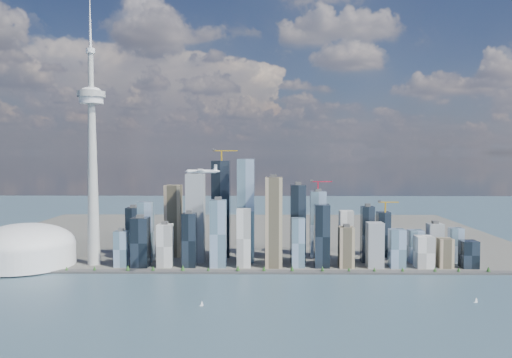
{
  "coord_description": "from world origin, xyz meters",
  "views": [
    {
      "loc": [
        52.27,
        -713.72,
        234.92
      ],
      "look_at": [
        38.6,
        260.0,
        183.89
      ],
      "focal_mm": 35.0,
      "sensor_mm": 36.0,
      "label": 1
    }
  ],
  "objects_px": {
    "airplane": "(202,171)",
    "needle_tower": "(92,152)",
    "sailboat_east": "(476,301)",
    "sailboat_west": "(202,304)",
    "dome_stadium": "(25,248)"
  },
  "relations": [
    {
      "from": "airplane",
      "to": "needle_tower",
      "type": "bearing_deg",
      "value": 142.72
    },
    {
      "from": "sailboat_east",
      "to": "sailboat_west",
      "type": "bearing_deg",
      "value": 168.19
    },
    {
      "from": "dome_stadium",
      "to": "needle_tower",
      "type": "bearing_deg",
      "value": 4.09
    },
    {
      "from": "sailboat_east",
      "to": "airplane",
      "type": "bearing_deg",
      "value": 151.79
    },
    {
      "from": "needle_tower",
      "to": "sailboat_west",
      "type": "xyz_separation_m",
      "value": [
        258.15,
        -270.13,
        -233.0
      ]
    },
    {
      "from": "needle_tower",
      "to": "dome_stadium",
      "type": "distance_m",
      "value": 241.4
    },
    {
      "from": "sailboat_west",
      "to": "sailboat_east",
      "type": "distance_m",
      "value": 429.69
    },
    {
      "from": "airplane",
      "to": "sailboat_west",
      "type": "height_order",
      "value": "airplane"
    },
    {
      "from": "needle_tower",
      "to": "airplane",
      "type": "bearing_deg",
      "value": -30.15
    },
    {
      "from": "needle_tower",
      "to": "dome_stadium",
      "type": "height_order",
      "value": "needle_tower"
    },
    {
      "from": "airplane",
      "to": "sailboat_east",
      "type": "xyz_separation_m",
      "value": [
        442.4,
        -105.45,
        -200.09
      ]
    },
    {
      "from": "dome_stadium",
      "to": "sailboat_west",
      "type": "xyz_separation_m",
      "value": [
        398.15,
        -260.13,
        -36.59
      ]
    },
    {
      "from": "sailboat_west",
      "to": "airplane",
      "type": "bearing_deg",
      "value": 76.11
    },
    {
      "from": "needle_tower",
      "to": "dome_stadium",
      "type": "xyz_separation_m",
      "value": [
        -140.0,
        -10.0,
        -196.4
      ]
    },
    {
      "from": "needle_tower",
      "to": "sailboat_west",
      "type": "bearing_deg",
      "value": -46.3
    }
  ]
}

